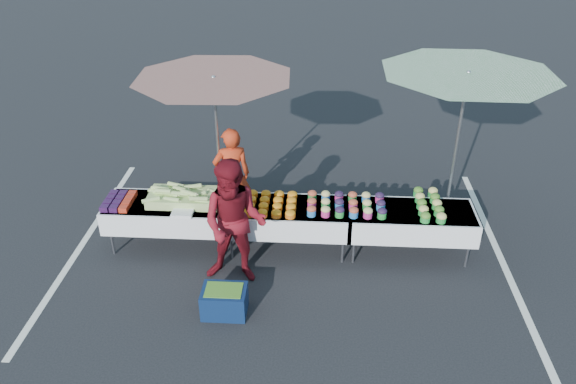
# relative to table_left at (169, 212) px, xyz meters

# --- Properties ---
(ground) EXTENTS (80.00, 80.00, 0.00)m
(ground) POSITION_rel_table_left_xyz_m (1.80, 0.00, -0.58)
(ground) COLOR black
(stripe_left) EXTENTS (0.10, 5.00, 0.00)m
(stripe_left) POSITION_rel_table_left_xyz_m (-1.40, 0.00, -0.58)
(stripe_left) COLOR silver
(stripe_left) RESTS_ON ground
(stripe_right) EXTENTS (0.10, 5.00, 0.00)m
(stripe_right) POSITION_rel_table_left_xyz_m (5.00, 0.00, -0.58)
(stripe_right) COLOR silver
(stripe_right) RESTS_ON ground
(table_left) EXTENTS (1.86, 0.81, 0.75)m
(table_left) POSITION_rel_table_left_xyz_m (0.00, 0.00, 0.00)
(table_left) COLOR white
(table_left) RESTS_ON ground
(table_center) EXTENTS (1.86, 0.81, 0.75)m
(table_center) POSITION_rel_table_left_xyz_m (1.80, 0.00, 0.00)
(table_center) COLOR white
(table_center) RESTS_ON ground
(table_right) EXTENTS (1.86, 0.81, 0.75)m
(table_right) POSITION_rel_table_left_xyz_m (3.60, 0.00, 0.00)
(table_right) COLOR white
(table_right) RESTS_ON ground
(berry_punnets) EXTENTS (0.40, 0.54, 0.08)m
(berry_punnets) POSITION_rel_table_left_xyz_m (-0.71, -0.06, 0.21)
(berry_punnets) COLOR black
(berry_punnets) RESTS_ON table_left
(corn_pile) EXTENTS (1.16, 0.57, 0.26)m
(corn_pile) POSITION_rel_table_left_xyz_m (0.24, 0.04, 0.26)
(corn_pile) COLOR #9CC464
(corn_pile) RESTS_ON table_left
(plastic_bags) EXTENTS (0.30, 0.25, 0.05)m
(plastic_bags) POSITION_rel_table_left_xyz_m (0.30, -0.30, 0.19)
(plastic_bags) COLOR white
(plastic_bags) RESTS_ON table_left
(carrot_bowls) EXTENTS (0.75, 0.69, 0.11)m
(carrot_bowls) POSITION_rel_table_left_xyz_m (1.55, -0.01, 0.22)
(carrot_bowls) COLOR #CA5F16
(carrot_bowls) RESTS_ON table_center
(potato_cups) EXTENTS (1.14, 0.58, 0.16)m
(potato_cups) POSITION_rel_table_left_xyz_m (2.65, 0.00, 0.25)
(potato_cups) COLOR #276FB7
(potato_cups) RESTS_ON table_right
(bean_baskets) EXTENTS (0.36, 0.86, 0.15)m
(bean_baskets) POSITION_rel_table_left_xyz_m (3.86, 0.08, 0.24)
(bean_baskets) COLOR #218633
(bean_baskets) RESTS_ON table_right
(vendor) EXTENTS (0.68, 0.54, 1.62)m
(vendor) POSITION_rel_table_left_xyz_m (0.85, 0.80, 0.23)
(vendor) COLOR red
(vendor) RESTS_ON ground
(customer) EXTENTS (0.95, 0.77, 1.84)m
(customer) POSITION_rel_table_left_xyz_m (1.12, -0.75, 0.34)
(customer) COLOR maroon
(customer) RESTS_ON ground
(umbrella_left) EXTENTS (3.08, 3.08, 2.46)m
(umbrella_left) POSITION_rel_table_left_xyz_m (0.66, 0.80, 1.64)
(umbrella_left) COLOR black
(umbrella_left) RESTS_ON ground
(umbrella_right) EXTENTS (3.31, 3.31, 2.61)m
(umbrella_right) POSITION_rel_table_left_xyz_m (4.30, 0.80, 1.78)
(umbrella_right) COLOR black
(umbrella_right) RESTS_ON ground
(storage_bin) EXTENTS (0.58, 0.42, 0.38)m
(storage_bin) POSITION_rel_table_left_xyz_m (1.06, -1.48, -0.39)
(storage_bin) COLOR #0D2044
(storage_bin) RESTS_ON ground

